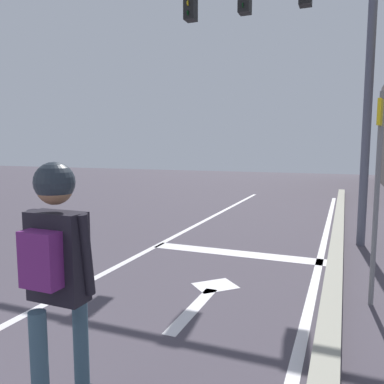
# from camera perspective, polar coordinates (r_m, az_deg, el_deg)

# --- Properties ---
(lane_line_center) EXTENTS (0.12, 20.00, 0.01)m
(lane_line_center) POSITION_cam_1_polar(r_m,az_deg,el_deg) (6.72, -9.83, -10.22)
(lane_line_center) COLOR silver
(lane_line_center) RESTS_ON ground
(lane_line_curbside) EXTENTS (0.12, 20.00, 0.01)m
(lane_line_curbside) POSITION_cam_1_polar(r_m,az_deg,el_deg) (5.80, 17.70, -13.20)
(lane_line_curbside) COLOR silver
(lane_line_curbside) RESTS_ON ground
(stop_bar) EXTENTS (3.22, 0.40, 0.01)m
(stop_bar) POSITION_cam_1_polar(r_m,az_deg,el_deg) (7.18, 6.62, -9.04)
(stop_bar) COLOR silver
(stop_bar) RESTS_ON ground
(lane_arrow_stem) EXTENTS (0.16, 1.40, 0.01)m
(lane_arrow_stem) POSITION_cam_1_polar(r_m,az_deg,el_deg) (4.83, 0.17, -17.03)
(lane_arrow_stem) COLOR silver
(lane_arrow_stem) RESTS_ON ground
(lane_arrow_head) EXTENTS (0.71, 0.71, 0.01)m
(lane_arrow_head) POSITION_cam_1_polar(r_m,az_deg,el_deg) (5.57, 3.49, -13.73)
(lane_arrow_head) COLOR silver
(lane_arrow_head) RESTS_ON ground
(curb_strip) EXTENTS (0.24, 24.00, 0.14)m
(curb_strip) POSITION_cam_1_polar(r_m,az_deg,el_deg) (5.77, 20.26, -12.71)
(curb_strip) COLOR #9E9B8A
(curb_strip) RESTS_ON ground
(skater) EXTENTS (0.49, 0.64, 1.77)m
(skater) POSITION_cam_1_polar(r_m,az_deg,el_deg) (2.70, -19.59, -9.30)
(skater) COLOR #365060
(skater) RESTS_ON skateboard
(traffic_signal_mast) EXTENTS (4.96, 0.34, 5.73)m
(traffic_signal_mast) POSITION_cam_1_polar(r_m,az_deg,el_deg) (8.54, 15.02, 21.72)
(traffic_signal_mast) COLOR #515464
(traffic_signal_mast) RESTS_ON ground
(street_sign_post) EXTENTS (0.12, 0.44, 2.60)m
(street_sign_post) POSITION_cam_1_polar(r_m,az_deg,el_deg) (5.08, 25.98, 2.97)
(street_sign_post) COLOR slate
(street_sign_post) RESTS_ON ground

